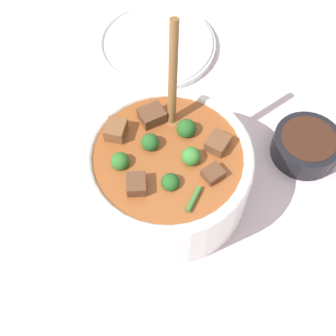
{
  "coord_description": "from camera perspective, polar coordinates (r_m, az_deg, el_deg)",
  "views": [
    {
      "loc": [
        0.27,
        -0.2,
        0.63
      ],
      "look_at": [
        0.0,
        0.0,
        0.07
      ],
      "focal_mm": 50.0,
      "sensor_mm": 36.0,
      "label": 1
    }
  ],
  "objects": [
    {
      "name": "empty_plate",
      "position": [
        0.9,
        -1.54,
        14.9
      ],
      "size": [
        0.22,
        0.22,
        0.02
      ],
      "color": "white",
      "rests_on": "ground_plane"
    },
    {
      "name": "condiment_bowl",
      "position": [
        0.77,
        16.5,
        2.71
      ],
      "size": [
        0.11,
        0.11,
        0.04
      ],
      "color": "black",
      "rests_on": "ground_plane"
    },
    {
      "name": "ground_plane",
      "position": [
        0.72,
        0.0,
        -2.94
      ],
      "size": [
        4.0,
        4.0,
        0.0
      ],
      "primitive_type": "plane",
      "color": "silver"
    },
    {
      "name": "stew_bowl",
      "position": [
        0.66,
        -0.01,
        -0.36
      ],
      "size": [
        0.24,
        0.24,
        0.26
      ],
      "color": "white",
      "rests_on": "ground_plane"
    }
  ]
}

